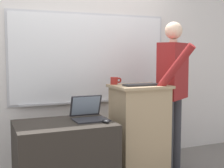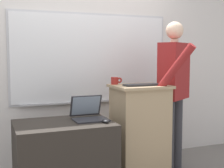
{
  "view_description": "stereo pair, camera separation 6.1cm",
  "coord_description": "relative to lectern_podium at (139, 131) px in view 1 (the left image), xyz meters",
  "views": [
    {
      "loc": [
        -1.12,
        -2.65,
        1.38
      ],
      "look_at": [
        0.11,
        0.27,
        1.08
      ],
      "focal_mm": 50.0,
      "sensor_mm": 36.0,
      "label": 1
    },
    {
      "loc": [
        -1.06,
        -2.67,
        1.38
      ],
      "look_at": [
        0.11,
        0.27,
        1.08
      ],
      "focal_mm": 50.0,
      "sensor_mm": 36.0,
      "label": 2
    }
  ],
  "objects": [
    {
      "name": "back_wall",
      "position": [
        -0.48,
        0.77,
        0.92
      ],
      "size": [
        6.4,
        0.17,
        2.9
      ],
      "color": "silver",
      "rests_on": "ground_plane"
    },
    {
      "name": "lectern_podium",
      "position": [
        0.0,
        0.0,
        0.0
      ],
      "size": [
        0.6,
        0.5,
        1.05
      ],
      "color": "tan",
      "rests_on": "ground_plane"
    },
    {
      "name": "computer_mouse_by_laptop",
      "position": [
        -0.52,
        -0.3,
        0.22
      ],
      "size": [
        0.06,
        0.1,
        0.03
      ],
      "color": "black",
      "rests_on": "side_desk"
    },
    {
      "name": "coffee_mug",
      "position": [
        -0.22,
        0.18,
        0.56
      ],
      "size": [
        0.13,
        0.08,
        0.08
      ],
      "color": "maroon",
      "rests_on": "lectern_podium"
    },
    {
      "name": "side_desk",
      "position": [
        -0.89,
        -0.13,
        -0.16
      ],
      "size": [
        0.93,
        0.66,
        0.73
      ],
      "color": "#28231E",
      "rests_on": "ground_plane"
    },
    {
      "name": "person_presenter",
      "position": [
        0.46,
        0.03,
        0.5
      ],
      "size": [
        0.6,
        0.74,
        1.76
      ],
      "rotation": [
        0.0,
        0.0,
        0.58
      ],
      "color": "#333338",
      "rests_on": "ground_plane"
    },
    {
      "name": "wireless_keyboard",
      "position": [
        -0.01,
        -0.06,
        0.53
      ],
      "size": [
        0.39,
        0.15,
        0.02
      ],
      "color": "#2D2D30",
      "rests_on": "lectern_podium"
    },
    {
      "name": "laptop",
      "position": [
        -0.62,
        -0.07,
        0.27
      ],
      "size": [
        0.33,
        0.33,
        0.23
      ],
      "color": "#28282D",
      "rests_on": "side_desk"
    }
  ]
}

